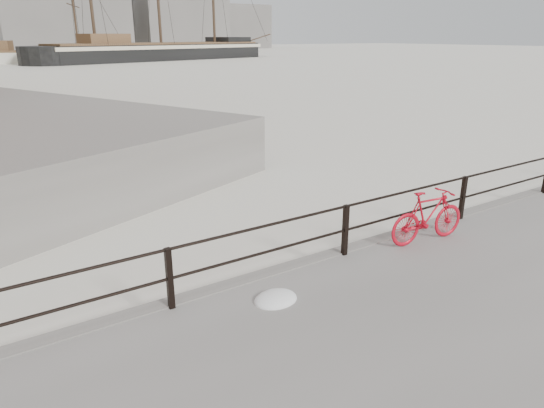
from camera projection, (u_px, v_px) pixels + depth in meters
ground at (452, 231)px, 11.32m from camera, size 400.00×400.00×0.00m
guardrail at (463, 198)px, 10.93m from camera, size 28.00×0.10×1.00m
bicycle at (428, 216)px, 9.69m from camera, size 1.83×0.48×1.09m
barque_black at (162, 60)px, 88.39m from camera, size 58.63×31.12×31.91m
schooner_mid at (39, 63)px, 78.90m from camera, size 30.43×21.09×20.25m
industrial_west at (63, 16)px, 129.21m from camera, size 32.00×18.00×18.00m
industrial_mid at (178, 9)px, 150.29m from camera, size 26.00×20.00×24.00m
industrial_east at (235, 27)px, 167.80m from camera, size 20.00×16.00×14.00m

